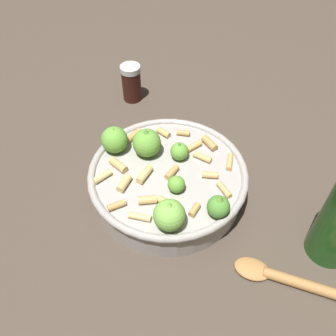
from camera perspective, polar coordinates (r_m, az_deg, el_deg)
ground_plane at (r=0.62m, az=0.00°, el=-3.91°), size 2.40×2.40×0.00m
cooking_pan at (r=0.59m, az=-0.19°, el=-1.80°), size 0.26×0.26×0.11m
pepper_shaker at (r=0.80m, az=-5.85°, el=13.37°), size 0.04×0.04×0.08m
wooden_spoon at (r=0.56m, az=22.46°, el=-17.29°), size 0.11×0.25×0.02m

